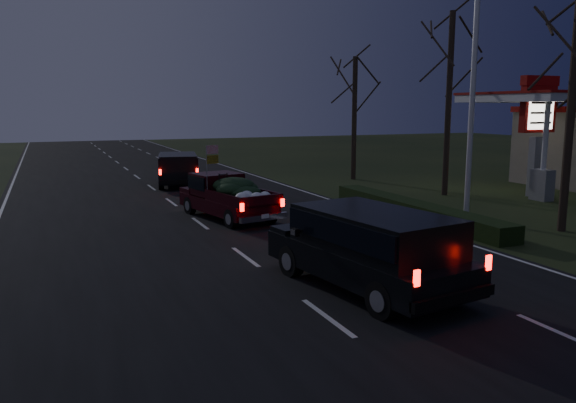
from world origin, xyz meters
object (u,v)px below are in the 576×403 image
object	(u,v)px
pickup_truck	(227,194)
rear_suv	(371,242)
gas_price_pylon	(538,116)
light_pole	(474,70)
lead_suv	(178,166)

from	to	relation	value
pickup_truck	rear_suv	xyz separation A→B (m)	(0.47, -9.42, 0.21)
gas_price_pylon	pickup_truck	distance (m)	15.05
light_pole	rear_suv	bearing A→B (deg)	-143.30
light_pole	pickup_truck	world-z (taller)	light_pole
light_pole	gas_price_pylon	bearing A→B (deg)	24.74
rear_suv	lead_suv	bearing A→B (deg)	82.14
light_pole	rear_suv	xyz separation A→B (m)	(-7.80, -5.81, -4.34)
light_pole	pickup_truck	bearing A→B (deg)	156.43
gas_price_pylon	lead_suv	world-z (taller)	gas_price_pylon
pickup_truck	lead_suv	size ratio (longest dim) A/B	0.98
light_pole	rear_suv	size ratio (longest dim) A/B	1.67
pickup_truck	lead_suv	distance (m)	9.69
gas_price_pylon	lead_suv	size ratio (longest dim) A/B	1.09
lead_suv	rear_suv	world-z (taller)	rear_suv
pickup_truck	rear_suv	bearing A→B (deg)	-98.91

